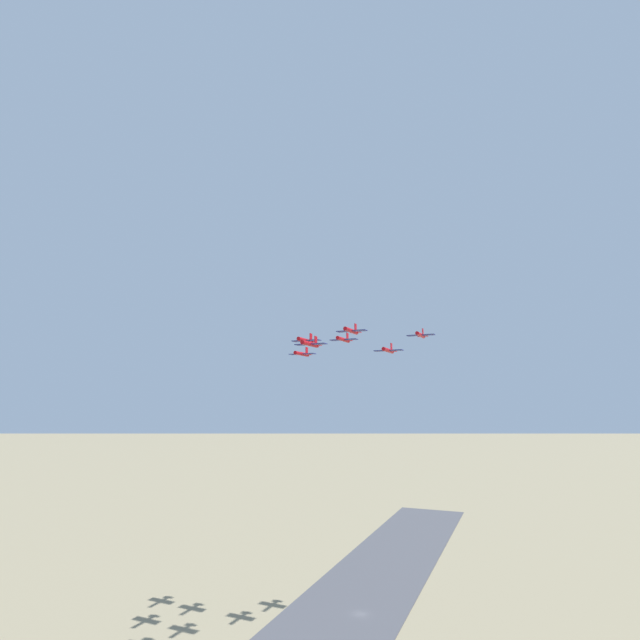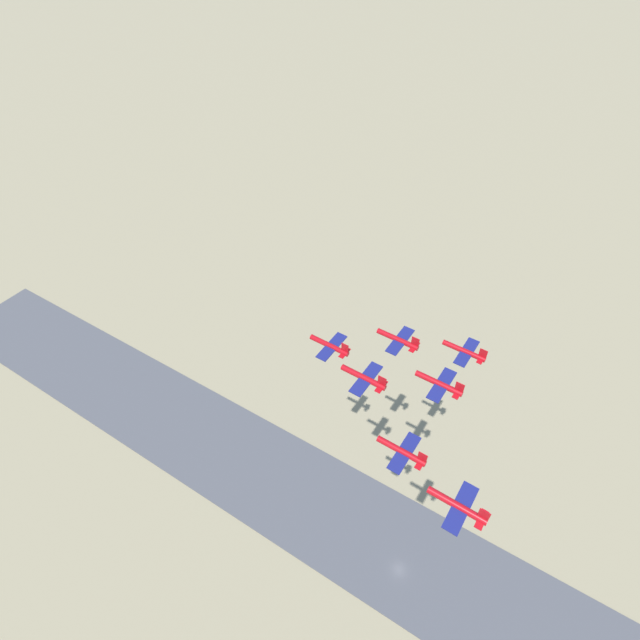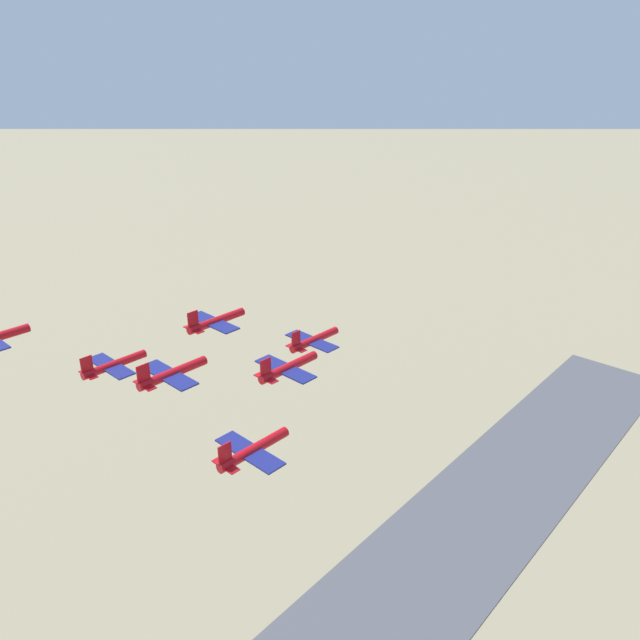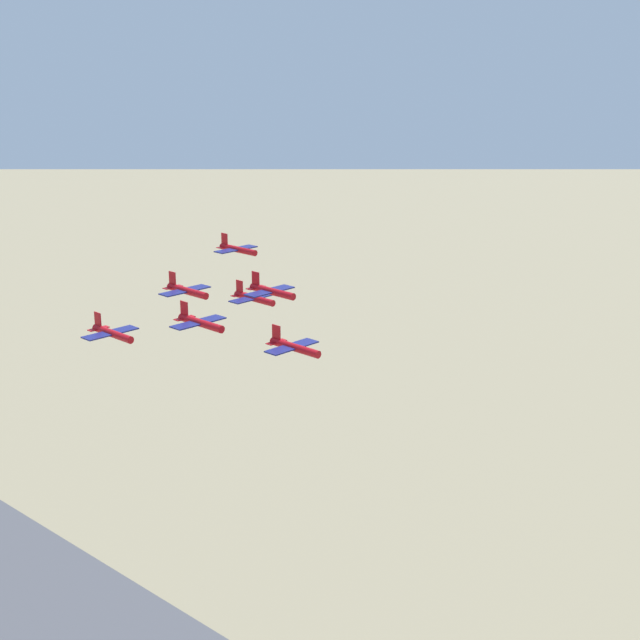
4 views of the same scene
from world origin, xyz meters
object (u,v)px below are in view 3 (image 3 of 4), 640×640
jet_0 (313,340)px  jet_5 (251,450)px  jet_1 (214,321)px  jet_3 (112,365)px  jet_4 (170,374)px  jet_2 (287,368)px

jet_0 → jet_5: bearing=-59.5°
jet_0 → jet_1: size_ratio=1.00×
jet_3 → jet_4: 15.23m
jet_2 → jet_3: 25.45m
jet_4 → jet_5: 15.21m
jet_1 → jet_5: size_ratio=1.00×
jet_3 → jet_5: bearing=-0.0°
jet_1 → jet_4: bearing=-59.5°
jet_4 → jet_0: bearing=90.0°
jet_0 → jet_4: size_ratio=1.00×
jet_5 → jet_4: bearing=180.0°
jet_4 → jet_5: bearing=-0.0°
jet_5 → jet_1: bearing=150.5°
jet_1 → jet_3: 15.26m
jet_1 → jet_5: 25.75m
jet_1 → jet_4: (-12.98, -6.40, -0.77)m
jet_3 → jet_2: bearing=29.5°
jet_1 → jet_2: bearing=0.0°
jet_4 → jet_5: (-1.08, -14.64, -4.02)m
jet_5 → jet_2: bearing=120.5°
jet_3 → jet_5: size_ratio=1.00×
jet_0 → jet_4: bearing=-90.0°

